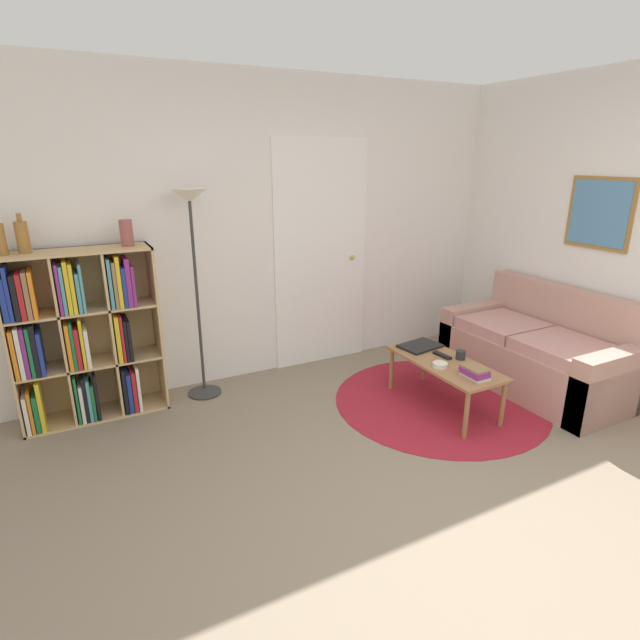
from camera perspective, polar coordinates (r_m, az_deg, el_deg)
The scene contains 15 objects.
ground_plane at distance 2.93m, azimuth 17.69°, elevation -23.94°, with size 14.00×14.00×0.00m, color gray.
wall_back at distance 4.49m, azimuth -5.17°, elevation 9.99°, with size 7.53×0.11×2.60m.
wall_right at distance 4.87m, azimuth 27.71°, elevation 8.80°, with size 0.08×5.65×2.60m.
rug at distance 4.29m, azimuth 13.49°, elevation -8.97°, with size 1.72×1.72×0.01m.
bookshelf at distance 4.10m, azimuth -25.72°, elevation -1.76°, with size 1.03×0.34×1.30m.
floor_lamp at distance 4.01m, azimuth -14.43°, elevation 9.79°, with size 0.28×0.28×1.70m.
couch at distance 4.77m, azimuth 23.85°, elevation -3.49°, with size 0.81×1.56×0.85m.
coffee_table at distance 4.07m, azimuth 14.03°, elevation -5.17°, with size 0.44×0.99×0.39m.
laptop at distance 4.30m, azimuth 11.36°, elevation -2.93°, with size 0.37×0.29×0.02m.
bowl at distance 3.93m, azimuth 13.56°, elevation -5.01°, with size 0.11×0.11×0.04m.
book_stack_on_table at distance 3.81m, azimuth 17.28°, elevation -5.76°, with size 0.14×0.21×0.08m.
cup at distance 4.12m, azimuth 15.77°, elevation -3.86°, with size 0.08×0.08×0.07m.
remote at distance 4.14m, azimuth 13.79°, elevation -3.93°, with size 0.06×0.18×0.02m.
bottle_middle at distance 3.97m, azimuth -30.87°, elevation 8.18°, with size 0.08×0.08×0.27m.
vase_on_shelf at distance 3.96m, azimuth -21.25°, elevation 9.26°, with size 0.09×0.09×0.19m.
Camera 1 is at (-1.67, -1.44, 1.92)m, focal length 28.00 mm.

